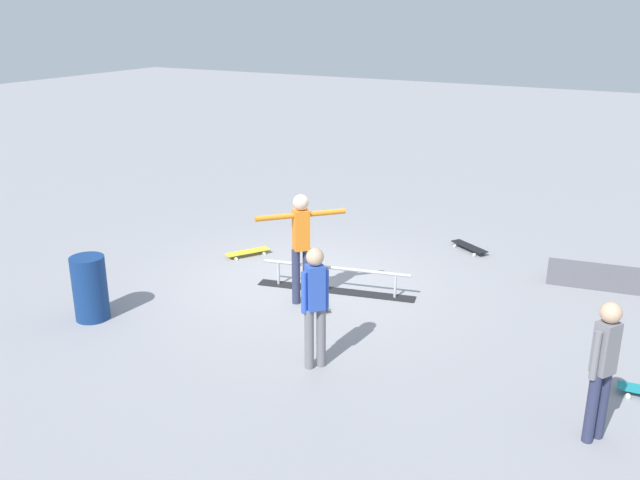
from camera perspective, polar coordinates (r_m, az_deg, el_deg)
name	(u,v)px	position (r m, az deg, el deg)	size (l,w,h in m)	color
ground_plane	(307,284)	(11.03, -1.13, -3.67)	(60.00, 60.00, 0.00)	gray
grind_rail	(335,280)	(10.68, 1.30, -3.40)	(2.51, 0.78, 0.41)	black
skate_ledge	(617,279)	(11.76, 23.57, -3.00)	(2.10, 0.39, 0.32)	#595960
skater_main	(301,241)	(10.00, -1.59, -0.09)	(0.99, 1.04, 1.68)	#2D3351
skateboard_main	(318,300)	(10.27, -0.20, -5.00)	(0.66, 0.75, 0.09)	tan
bystander_blue_shirt	(315,301)	(8.23, -0.41, -5.16)	(0.28, 0.31, 1.56)	slate
bystander_grey_shirt	(603,364)	(7.45, 22.58, -9.57)	(0.26, 0.33, 1.54)	#2D3351
loose_skateboard_yellow	(248,252)	(12.27, -6.06, -1.00)	(0.59, 0.79, 0.09)	yellow
loose_skateboard_black	(469,247)	(12.76, 12.36, -0.55)	(0.78, 0.60, 0.09)	black
trash_bin	(90,288)	(10.20, -18.67, -3.83)	(0.48, 0.48, 0.93)	navy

